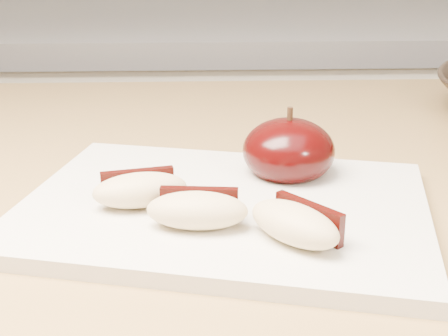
{
  "coord_description": "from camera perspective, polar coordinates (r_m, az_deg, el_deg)",
  "views": [
    {
      "loc": [
        -0.01,
        -0.0,
        1.09
      ],
      "look_at": [
        0.01,
        0.4,
        0.94
      ],
      "focal_mm": 50.0,
      "sensor_mm": 36.0,
      "label": 1
    }
  ],
  "objects": [
    {
      "name": "apple_half",
      "position": [
        0.49,
        5.92,
        1.58
      ],
      "size": [
        0.07,
        0.07,
        0.06
      ],
      "rotation": [
        0.0,
        0.0,
        0.02
      ],
      "color": "black",
      "rests_on": "cutting_board"
    },
    {
      "name": "back_cabinet",
      "position": [
        1.35,
        -1.87,
        -6.33
      ],
      "size": [
        2.4,
        0.62,
        0.94
      ],
      "color": "silver",
      "rests_on": "ground"
    },
    {
      "name": "apple_wedge_c",
      "position": [
        0.38,
        6.59,
        -5.02
      ],
      "size": [
        0.07,
        0.07,
        0.02
      ],
      "rotation": [
        0.0,
        0.0,
        -0.87
      ],
      "color": "#CEB482",
      "rests_on": "cutting_board"
    },
    {
      "name": "apple_wedge_b",
      "position": [
        0.4,
        -2.45,
        -3.81
      ],
      "size": [
        0.07,
        0.04,
        0.02
      ],
      "rotation": [
        0.0,
        0.0,
        -0.1
      ],
      "color": "#CEB482",
      "rests_on": "cutting_board"
    },
    {
      "name": "cutting_board",
      "position": [
        0.44,
        -0.0,
        -3.72
      ],
      "size": [
        0.32,
        0.27,
        0.01
      ],
      "primitive_type": "cube",
      "rotation": [
        0.0,
        0.0,
        -0.24
      ],
      "color": "silver",
      "rests_on": "island_counter"
    },
    {
      "name": "apple_wedge_a",
      "position": [
        0.43,
        -7.7,
        -1.95
      ],
      "size": [
        0.07,
        0.04,
        0.02
      ],
      "rotation": [
        0.0,
        0.0,
        0.21
      ],
      "color": "#CEB482",
      "rests_on": "cutting_board"
    }
  ]
}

